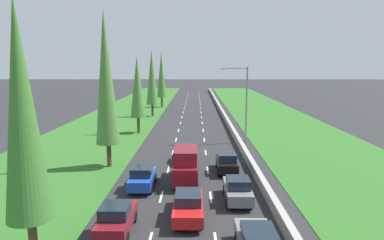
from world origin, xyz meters
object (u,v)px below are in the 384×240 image
object	(u,v)px
black_hatchback_right_lane	(227,163)
grey_hatchback_right_lane	(237,189)
maroon_van_centre_lane	(186,165)
green_sedan_centre_lane	(187,152)
blue_hatchback_left_lane	(142,177)
street_light_mast	(244,99)
poplar_tree_fifth	(161,75)
poplar_tree_second	(106,78)
poplar_tree_third	(137,87)
poplar_tree_fourth	(152,78)
poplar_tree_nearest	(22,112)
maroon_hatchback_left_lane	(116,218)
red_sedan_centre_lane	(188,205)

from	to	relation	value
black_hatchback_right_lane	grey_hatchback_right_lane	bearing A→B (deg)	-88.65
grey_hatchback_right_lane	black_hatchback_right_lane	size ratio (longest dim) A/B	1.00
maroon_van_centre_lane	green_sedan_centre_lane	bearing A→B (deg)	90.45
blue_hatchback_left_lane	street_light_mast	xyz separation A→B (m)	(9.69, 15.07, 4.40)
maroon_van_centre_lane	poplar_tree_fifth	xyz separation A→B (m)	(-6.64, 47.16, 5.62)
poplar_tree_second	poplar_tree_third	distance (m)	15.28
poplar_tree_third	poplar_tree_fourth	bearing A→B (deg)	89.94
poplar_tree_third	poplar_tree_fifth	world-z (taller)	poplar_tree_fifth
poplar_tree_second	poplar_tree_third	xyz separation A→B (m)	(0.09, 15.17, -1.80)
blue_hatchback_left_lane	street_light_mast	size ratio (longest dim) A/B	0.43
poplar_tree_nearest	street_light_mast	size ratio (longest dim) A/B	1.36
poplar_tree_nearest	poplar_tree_third	world-z (taller)	poplar_tree_nearest
poplar_tree_fifth	green_sedan_centre_lane	bearing A→B (deg)	-80.89
maroon_van_centre_lane	poplar_tree_nearest	world-z (taller)	poplar_tree_nearest
black_hatchback_right_lane	blue_hatchback_left_lane	size ratio (longest dim) A/B	1.00
poplar_tree_third	grey_hatchback_right_lane	bearing A→B (deg)	-64.97
maroon_hatchback_left_lane	poplar_tree_fifth	bearing A→B (deg)	93.16
red_sedan_centre_lane	poplar_tree_second	bearing A→B (deg)	126.32
blue_hatchback_left_lane	poplar_tree_fourth	world-z (taller)	poplar_tree_fourth
blue_hatchback_left_lane	poplar_tree_second	world-z (taller)	poplar_tree_second
grey_hatchback_right_lane	poplar_tree_second	size ratio (longest dim) A/B	0.28
maroon_hatchback_left_lane	poplar_tree_third	distance (m)	27.95
maroon_hatchback_left_lane	blue_hatchback_left_lane	distance (m)	6.76
grey_hatchback_right_lane	poplar_tree_nearest	world-z (taller)	poplar_tree_nearest
blue_hatchback_left_lane	street_light_mast	world-z (taller)	street_light_mast
grey_hatchback_right_lane	maroon_van_centre_lane	bearing A→B (deg)	134.60
grey_hatchback_right_lane	poplar_tree_fifth	xyz separation A→B (m)	(-10.29, 50.85, 6.18)
maroon_hatchback_left_lane	maroon_van_centre_lane	world-z (taller)	maroon_van_centre_lane
black_hatchback_right_lane	blue_hatchback_left_lane	bearing A→B (deg)	-149.93
street_light_mast	poplar_tree_third	bearing A→B (deg)	158.20
grey_hatchback_right_lane	green_sedan_centre_lane	size ratio (longest dim) A/B	0.87
red_sedan_centre_lane	poplar_tree_third	world-z (taller)	poplar_tree_third
maroon_hatchback_left_lane	poplar_tree_third	xyz separation A→B (m)	(-3.42, 27.21, 5.41)
grey_hatchback_right_lane	blue_hatchback_left_lane	distance (m)	7.28
poplar_tree_nearest	poplar_tree_third	bearing A→B (deg)	90.29
poplar_tree_fourth	poplar_tree_fifth	world-z (taller)	poplar_tree_fifth
black_hatchback_right_lane	green_sedan_centre_lane	bearing A→B (deg)	135.98
maroon_hatchback_left_lane	poplar_tree_third	bearing A→B (deg)	97.16
maroon_hatchback_left_lane	poplar_tree_third	size ratio (longest dim) A/B	0.38
poplar_tree_nearest	poplar_tree_fourth	world-z (taller)	poplar_tree_nearest
red_sedan_centre_lane	poplar_tree_fourth	world-z (taller)	poplar_tree_fourth
poplar_tree_fourth	blue_hatchback_left_lane	bearing A→B (deg)	-83.89
poplar_tree_fourth	grey_hatchback_right_lane	bearing A→B (deg)	-74.18
blue_hatchback_left_lane	maroon_van_centre_lane	bearing A→B (deg)	22.13
red_sedan_centre_lane	green_sedan_centre_lane	xyz separation A→B (m)	(-0.39, 12.17, 0.00)
grey_hatchback_right_lane	poplar_tree_fifth	distance (m)	52.25
blue_hatchback_left_lane	red_sedan_centre_lane	bearing A→B (deg)	-53.65
red_sedan_centre_lane	poplar_tree_nearest	size ratio (longest dim) A/B	0.37
maroon_hatchback_left_lane	street_light_mast	xyz separation A→B (m)	(10.05, 21.82, 4.40)
maroon_hatchback_left_lane	green_sedan_centre_lane	world-z (taller)	maroon_hatchback_left_lane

